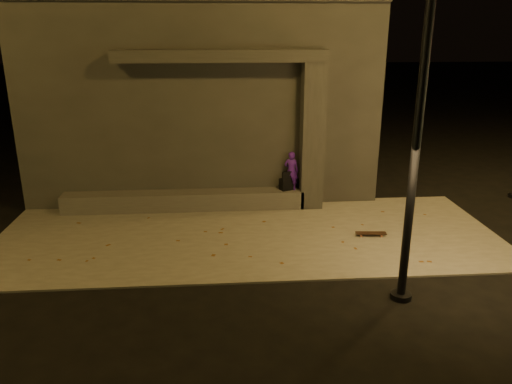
{
  "coord_description": "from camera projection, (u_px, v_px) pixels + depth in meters",
  "views": [
    {
      "loc": [
        -0.61,
        -8.2,
        4.39
      ],
      "look_at": [
        0.18,
        2.0,
        1.02
      ],
      "focal_mm": 35.0,
      "sensor_mm": 36.0,
      "label": 1
    }
  ],
  "objects": [
    {
      "name": "backpack",
      "position": [
        287.0,
        183.0,
        12.61
      ],
      "size": [
        0.41,
        0.35,
        0.5
      ],
      "rotation": [
        0.0,
        0.0,
        0.4
      ],
      "color": "black",
      "rests_on": "ledge"
    },
    {
      "name": "ledge",
      "position": [
        184.0,
        200.0,
        12.54
      ],
      "size": [
        6.0,
        0.55,
        0.45
      ],
      "primitive_type": "cube",
      "color": "#534F4B",
      "rests_on": "sidewalk"
    },
    {
      "name": "canopy",
      "position": [
        221.0,
        56.0,
        11.56
      ],
      "size": [
        5.0,
        0.7,
        0.28
      ],
      "primitive_type": "cube",
      "color": "#383633",
      "rests_on": "column"
    },
    {
      "name": "skateboard",
      "position": [
        371.0,
        233.0,
        10.96
      ],
      "size": [
        0.68,
        0.23,
        0.07
      ],
      "rotation": [
        0.0,
        0.0,
        -0.09
      ],
      "color": "black",
      "rests_on": "sidewalk"
    },
    {
      "name": "building",
      "position": [
        204.0,
        93.0,
        14.45
      ],
      "size": [
        9.0,
        5.1,
        5.22
      ],
      "color": "#383633",
      "rests_on": "ground"
    },
    {
      "name": "column",
      "position": [
        312.0,
        137.0,
        12.28
      ],
      "size": [
        0.55,
        0.55,
        3.6
      ],
      "primitive_type": "cube",
      "color": "#383633",
      "rests_on": "sidewalk"
    },
    {
      "name": "skateboarder",
      "position": [
        291.0,
        171.0,
        12.51
      ],
      "size": [
        0.42,
        0.34,
        0.99
      ],
      "primitive_type": "imported",
      "rotation": [
        0.0,
        0.0,
        2.81
      ],
      "color": "#4A189F",
      "rests_on": "ledge"
    },
    {
      "name": "sidewalk",
      "position": [
        248.0,
        235.0,
        11.07
      ],
      "size": [
        11.0,
        4.4,
        0.04
      ],
      "primitive_type": "cube",
      "color": "slate",
      "rests_on": "ground"
    },
    {
      "name": "street_lamp_0",
      "position": [
        426.0,
        50.0,
        7.24
      ],
      "size": [
        0.36,
        0.36,
        7.2
      ],
      "color": "black",
      "rests_on": "ground"
    },
    {
      "name": "ground",
      "position": [
        255.0,
        279.0,
        9.18
      ],
      "size": [
        120.0,
        120.0,
        0.0
      ],
      "primitive_type": "plane",
      "color": "black",
      "rests_on": "ground"
    }
  ]
}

